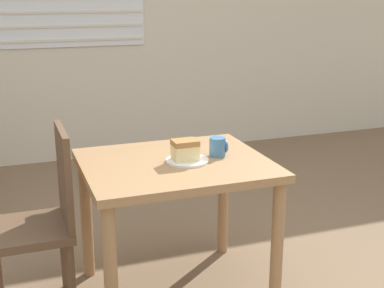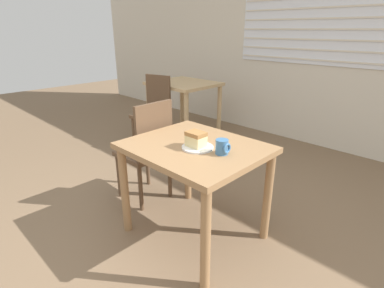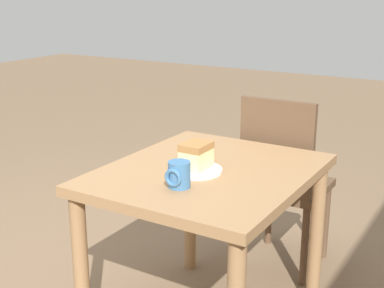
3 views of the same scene
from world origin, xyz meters
The scene contains 5 objects.
dining_table_near centered at (-0.12, 0.53, 0.60)m, with size 0.90×0.76×0.72m.
chair_near_window centered at (-0.75, 0.60, 0.49)m, with size 0.38×0.38×0.91m.
plate centered at (-0.07, 0.50, 0.72)m, with size 0.21×0.21×0.01m.
cake_slice centered at (-0.08, 0.50, 0.78)m, with size 0.12×0.09×0.10m.
coffee_mug centered at (0.11, 0.54, 0.77)m, with size 0.09×0.08×0.10m.
Camera 3 is at (1.62, 1.51, 1.41)m, focal length 50.00 mm.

